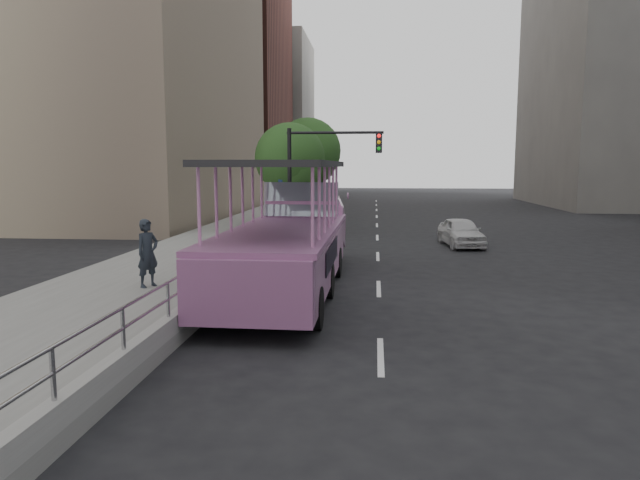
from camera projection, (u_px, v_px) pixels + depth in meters
The scene contains 13 objects.
ground at pixel (335, 326), 12.86m from camera, with size 160.00×160.00×0.00m, color black.
sidewalk at pixel (212, 250), 23.26m from camera, with size 5.50×80.00×0.30m, color gray.
kerb_wall at pixel (223, 284), 15.07m from camera, with size 0.24×30.00×0.36m, color #A5A49F.
guardrail at pixel (222, 259), 14.98m from camera, with size 0.07×22.00×0.71m.
duck_boat at pixel (291, 242), 16.70m from camera, with size 2.90×11.18×3.70m.
car at pixel (461, 232), 25.46m from camera, with size 1.51×3.75×1.28m, color silver.
pedestrian_near at pixel (148, 253), 15.45m from camera, with size 0.68×0.45×1.85m, color #222932.
parking_sign at pixel (281, 209), 22.76m from camera, with size 0.27×0.64×3.03m.
traffic_signal at pixel (316, 168), 24.90m from camera, with size 4.20×0.32×5.20m.
street_tree_near at pixel (292, 161), 28.40m from camera, with size 3.52×3.52×5.72m.
street_tree_far at pixel (309, 154), 34.24m from camera, with size 3.97×3.97×6.45m.
midrise_brick at pixel (198, 76), 60.26m from camera, with size 18.00×16.00×26.00m, color brown.
midrise_stone_b at pixel (250, 117), 76.25m from camera, with size 16.00×14.00×20.00m, color gray.
Camera 1 is at (0.85, -12.48, 3.58)m, focal length 32.00 mm.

